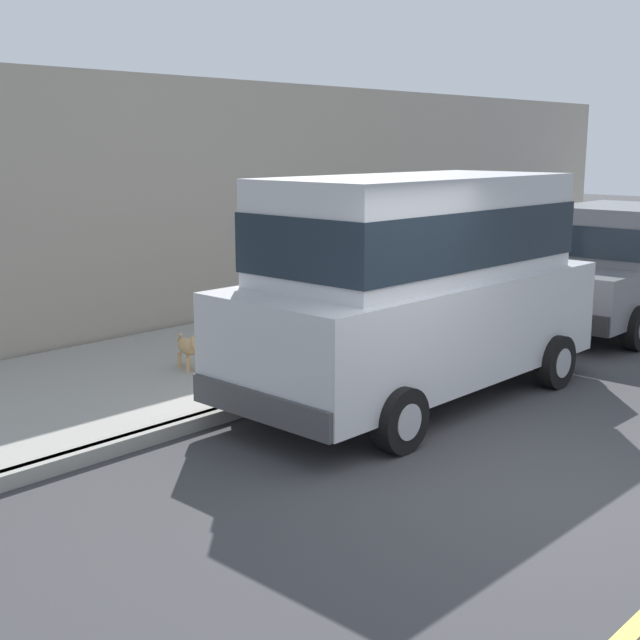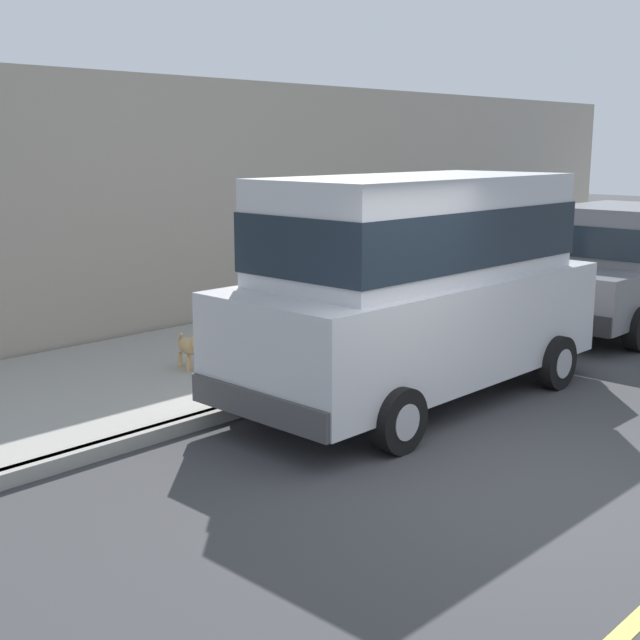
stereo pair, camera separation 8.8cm
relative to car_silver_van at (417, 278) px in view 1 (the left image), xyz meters
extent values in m
plane|color=#38383A|center=(2.21, -1.41, -1.39)|extent=(80.00, 80.00, 0.00)
cube|color=gray|center=(-0.99, -1.41, -1.32)|extent=(0.16, 64.00, 0.14)
cube|color=#99968E|center=(-2.79, -1.41, -1.32)|extent=(3.60, 64.00, 0.14)
cube|color=#BCBCC1|center=(0.00, 0.00, -0.52)|extent=(1.94, 4.82, 1.10)
cube|color=#BCBCC1|center=(0.00, 0.00, 0.58)|extent=(1.71, 3.82, 1.10)
cube|color=#19232D|center=(0.00, 0.00, 0.49)|extent=(1.75, 3.86, 0.61)
cube|color=#424243|center=(0.02, 2.35, -0.93)|extent=(1.86, 0.22, 0.28)
cube|color=#424243|center=(-0.02, -2.35, -0.93)|extent=(1.86, 0.22, 0.28)
cylinder|color=black|center=(-0.94, 1.50, -1.07)|extent=(0.23, 0.64, 0.64)
cylinder|color=#9E9EA3|center=(-0.94, 1.50, -1.07)|extent=(0.24, 0.35, 0.35)
cylinder|color=black|center=(0.96, 1.48, -1.07)|extent=(0.23, 0.64, 0.64)
cylinder|color=#9E9EA3|center=(0.96, 1.48, -1.07)|extent=(0.24, 0.35, 0.35)
cylinder|color=black|center=(-0.96, -1.48, -1.07)|extent=(0.23, 0.64, 0.64)
cylinder|color=#9E9EA3|center=(-0.96, -1.48, -1.07)|extent=(0.24, 0.35, 0.35)
cylinder|color=black|center=(0.94, -1.50, -1.07)|extent=(0.23, 0.64, 0.64)
cylinder|color=#9E9EA3|center=(0.94, -1.50, -1.07)|extent=(0.24, 0.35, 0.35)
cube|color=#EAEACC|center=(-0.57, 2.38, -0.36)|extent=(0.28, 0.08, 0.14)
cube|color=#EAEACC|center=(0.61, 2.37, -0.36)|extent=(0.28, 0.08, 0.14)
cube|color=slate|center=(0.01, 5.37, -0.69)|extent=(1.81, 4.50, 0.76)
cube|color=slate|center=(0.01, 5.27, 0.11)|extent=(1.59, 2.10, 0.84)
cube|color=#19232D|center=(0.01, 5.27, 0.04)|extent=(1.62, 2.14, 0.46)
cube|color=#252527|center=(0.01, 3.17, -0.93)|extent=(1.76, 0.20, 0.28)
cylinder|color=black|center=(-0.89, 6.76, -1.07)|extent=(0.22, 0.64, 0.64)
cylinder|color=#9E9EA3|center=(-0.89, 6.76, -1.07)|extent=(0.24, 0.35, 0.35)
cylinder|color=black|center=(-0.89, 3.97, -1.07)|extent=(0.22, 0.64, 0.64)
cylinder|color=#9E9EA3|center=(-0.89, 3.97, -1.07)|extent=(0.24, 0.35, 0.35)
cylinder|color=black|center=(0.91, 3.97, -1.07)|extent=(0.22, 0.64, 0.64)
cylinder|color=#9E9EA3|center=(0.91, 3.97, -1.07)|extent=(0.24, 0.35, 0.35)
ellipsoid|color=tan|center=(-2.52, -1.27, -0.97)|extent=(0.48, 0.32, 0.20)
cylinder|color=tan|center=(-2.37, -1.25, -1.16)|extent=(0.05, 0.05, 0.18)
cylinder|color=tan|center=(-2.40, -1.37, -1.16)|extent=(0.05, 0.05, 0.18)
cylinder|color=tan|center=(-2.63, -1.18, -1.16)|extent=(0.05, 0.05, 0.18)
cylinder|color=tan|center=(-2.66, -1.29, -1.16)|extent=(0.05, 0.05, 0.18)
sphere|color=tan|center=(-2.24, -1.35, -0.88)|extent=(0.17, 0.17, 0.17)
ellipsoid|color=brown|center=(-2.15, -1.38, -0.90)|extent=(0.13, 0.10, 0.06)
cone|color=tan|center=(-2.23, -1.30, -0.80)|extent=(0.06, 0.06, 0.07)
cone|color=tan|center=(-2.26, -1.40, -0.80)|extent=(0.06, 0.06, 0.07)
cylinder|color=tan|center=(-2.77, -1.20, -0.91)|extent=(0.12, 0.07, 0.13)
cube|color=#9E9384|center=(-4.89, 3.60, 0.52)|extent=(0.50, 20.00, 3.83)
camera|label=1|loc=(5.56, -7.59, 1.48)|focal=47.67mm
camera|label=2|loc=(5.63, -7.53, 1.48)|focal=47.67mm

